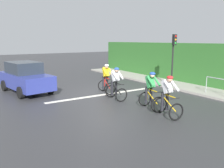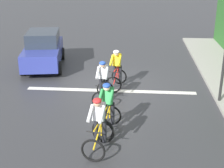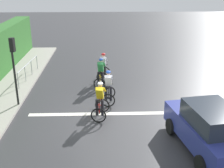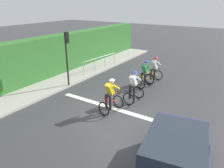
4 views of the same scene
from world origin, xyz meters
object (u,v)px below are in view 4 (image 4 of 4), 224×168
object	(u,v)px
cyclist_lead	(154,70)
cyclist_mid	(134,88)
car_navy	(174,160)
pedestrian_railing_kerbside	(100,60)
traffic_light_near_crossing	(67,51)
cyclist_second	(145,75)
cyclist_fourth	(111,97)

from	to	relation	value
cyclist_lead	cyclist_mid	bearing A→B (deg)	-86.04
car_navy	pedestrian_railing_kerbside	xyz separation A→B (m)	(-8.23, 7.86, -0.08)
cyclist_mid	traffic_light_near_crossing	xyz separation A→B (m)	(-4.35, -0.22, 1.43)
cyclist_mid	pedestrian_railing_kerbside	bearing A→B (deg)	142.73
car_navy	cyclist_lead	bearing A→B (deg)	116.00
cyclist_second	cyclist_lead	bearing A→B (deg)	82.94
cyclist_lead	car_navy	size ratio (longest dim) A/B	0.38
cyclist_second	car_navy	size ratio (longest dim) A/B	0.38
cyclist_lead	traffic_light_near_crossing	world-z (taller)	traffic_light_near_crossing
cyclist_mid	car_navy	xyz separation A→B (m)	(3.47, -4.24, 0.08)
cyclist_lead	cyclist_fourth	world-z (taller)	same
cyclist_fourth	car_navy	distance (m)	4.69
cyclist_fourth	cyclist_lead	bearing A→B (deg)	88.12
cyclist_lead	pedestrian_railing_kerbside	distance (m)	4.54
cyclist_lead	traffic_light_near_crossing	size ratio (longest dim) A/B	0.50
cyclist_second	cyclist_mid	size ratio (longest dim) A/B	1.00
cyclist_lead	traffic_light_near_crossing	bearing A→B (deg)	-139.11
pedestrian_railing_kerbside	cyclist_second	bearing A→B (deg)	-17.84
cyclist_fourth	pedestrian_railing_kerbside	distance (m)	6.79
traffic_light_near_crossing	pedestrian_railing_kerbside	bearing A→B (deg)	96.11
cyclist_second	pedestrian_railing_kerbside	distance (m)	4.61
cyclist_lead	car_navy	bearing A→B (deg)	-64.00
car_navy	cyclist_second	bearing A→B (deg)	120.76
cyclist_second	pedestrian_railing_kerbside	size ratio (longest dim) A/B	0.45
cyclist_second	cyclist_fourth	bearing A→B (deg)	-90.33
car_navy	pedestrian_railing_kerbside	world-z (taller)	car_navy
cyclist_mid	pedestrian_railing_kerbside	world-z (taller)	cyclist_mid
cyclist_lead	car_navy	xyz separation A→B (m)	(3.70, -7.58, 0.08)
cyclist_lead	cyclist_mid	size ratio (longest dim) A/B	1.00
pedestrian_railing_kerbside	cyclist_fourth	bearing A→B (deg)	-49.98
cyclist_fourth	pedestrian_railing_kerbside	world-z (taller)	cyclist_fourth
cyclist_second	car_navy	bearing A→B (deg)	-59.24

